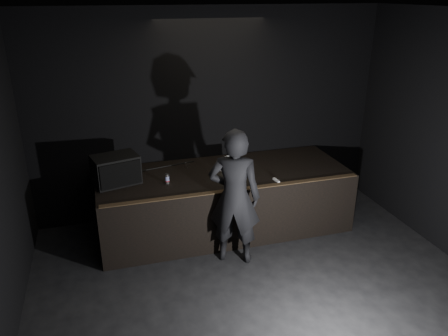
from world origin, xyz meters
TOP-DOWN VIEW (x-y plane):
  - room_walls at (0.00, 0.00)m, footprint 6.10×7.10m
  - stage_riser at (0.00, 2.73)m, footprint 4.00×1.50m
  - riser_lip at (0.00, 2.02)m, footprint 3.92×0.10m
  - stage_monitor at (-1.67, 2.77)m, footprint 0.75×0.62m
  - cable at (-0.83, 3.21)m, footprint 0.95×0.21m
  - laptop at (0.11, 2.78)m, footprint 0.38×0.36m
  - beer_can at (-0.94, 2.53)m, footprint 0.06×0.06m
  - plastic_cup at (-0.53, 3.04)m, footprint 0.08×0.08m
  - wii_remote at (0.67, 2.15)m, footprint 0.05×0.16m
  - person at (-0.12, 1.78)m, footprint 0.87×0.74m

SIDE VIEW (x-z plane):
  - stage_riser at x=0.00m, z-range 0.00..1.00m
  - riser_lip at x=0.00m, z-range 1.00..1.01m
  - person at x=-0.12m, z-range 0.00..2.01m
  - cable at x=-0.83m, z-range 1.00..1.02m
  - wii_remote at x=0.67m, z-range 1.00..1.03m
  - plastic_cup at x=-0.53m, z-range 1.00..1.10m
  - laptop at x=0.11m, z-range 0.95..1.16m
  - beer_can at x=-0.94m, z-range 1.00..1.15m
  - stage_monitor at x=-1.67m, z-range 1.00..1.44m
  - room_walls at x=0.00m, z-range 0.26..3.78m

